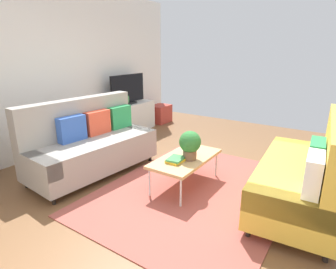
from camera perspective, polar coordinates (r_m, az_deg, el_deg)
name	(u,v)px	position (r m, az deg, el deg)	size (l,w,h in m)	color
ground_plane	(191,187)	(3.86, 4.73, -10.65)	(7.68, 7.68, 0.00)	brown
wall_far	(53,70)	(5.36, -22.64, 12.19)	(6.40, 0.12, 2.90)	white
area_rug	(196,190)	(3.76, 5.83, -11.39)	(2.90, 2.20, 0.01)	#9E4C42
couch_beige	(91,143)	(4.29, -15.67, -1.76)	(1.96, 0.99, 1.10)	gray
couch_green	(306,173)	(3.55, 26.58, -7.10)	(1.96, 0.98, 1.10)	gold
coffee_table	(186,159)	(3.72, 3.65, -5.06)	(1.10, 0.56, 0.42)	tan
tv_console	(128,118)	(6.27, -8.18, 3.39)	(1.40, 0.44, 0.64)	silver
tv	(128,90)	(6.14, -8.29, 9.10)	(1.00, 0.20, 0.64)	black
storage_trunk	(160,114)	(7.07, -1.60, 4.30)	(0.52, 0.40, 0.44)	#B2382D
potted_plant	(190,144)	(3.57, 4.56, -1.91)	(0.28, 0.28, 0.38)	brown
table_book_0	(176,161)	(3.55, 1.62, -5.40)	(0.24, 0.18, 0.03)	gold
table_book_1	(176,159)	(3.54, 1.62, -5.00)	(0.24, 0.18, 0.02)	#3F8C4C
vase_0	(107,105)	(5.81, -12.53, 6.02)	(0.12, 0.12, 0.14)	#B24C4C
vase_1	(113,104)	(5.94, -11.24, 6.22)	(0.12, 0.12, 0.12)	#4C72B2
bottle_0	(122,102)	(6.00, -9.46, 6.69)	(0.04, 0.04, 0.17)	orange
bottle_1	(125,101)	(6.06, -8.88, 6.92)	(0.05, 0.05, 0.19)	silver
bottle_2	(128,100)	(6.13, -8.27, 7.01)	(0.06, 0.06, 0.18)	#3F8C4C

